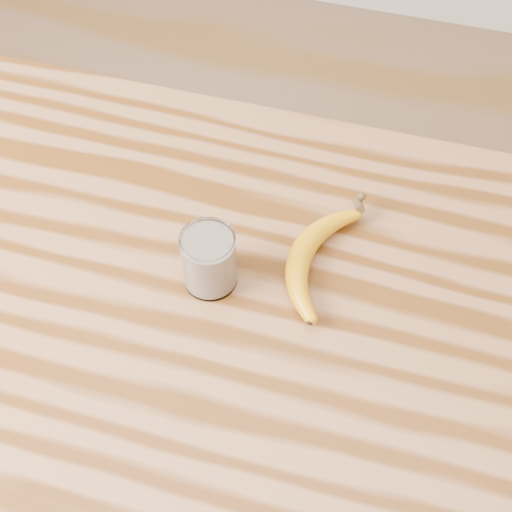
# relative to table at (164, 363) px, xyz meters

# --- Properties ---
(table) EXTENTS (1.20, 0.80, 0.90)m
(table) POSITION_rel_table_xyz_m (0.00, 0.00, 0.00)
(table) COLOR #93613A
(table) RESTS_ON ground
(smoothie_glass) EXTENTS (0.07, 0.07, 0.09)m
(smoothie_glass) POSITION_rel_table_xyz_m (0.05, 0.07, 0.17)
(smoothie_glass) COLOR white
(smoothie_glass) RESTS_ON table
(banana) EXTENTS (0.13, 0.27, 0.03)m
(banana) POSITION_rel_table_xyz_m (0.16, 0.13, 0.15)
(banana) COLOR orange
(banana) RESTS_ON table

